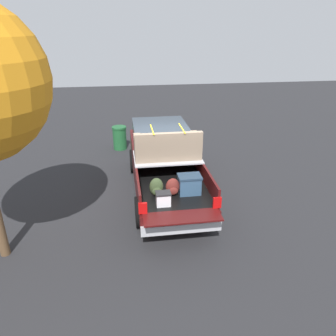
{
  "coord_description": "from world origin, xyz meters",
  "views": [
    {
      "loc": [
        -9.06,
        1.24,
        4.88
      ],
      "look_at": [
        -0.6,
        0.0,
        1.1
      ],
      "focal_mm": 34.71,
      "sensor_mm": 36.0,
      "label": 1
    }
  ],
  "objects": [
    {
      "name": "ground_plane",
      "position": [
        0.0,
        0.0,
        0.0
      ],
      "size": [
        40.0,
        40.0,
        0.0
      ],
      "primitive_type": "plane",
      "color": "#262628"
    },
    {
      "name": "pickup_truck",
      "position": [
        0.36,
        -0.0,
        0.96
      ],
      "size": [
        6.05,
        2.06,
        2.23
      ],
      "color": "#470F0F",
      "rests_on": "ground_plane"
    },
    {
      "name": "trash_can",
      "position": [
        4.19,
        1.37,
        0.5
      ],
      "size": [
        0.6,
        0.6,
        0.98
      ],
      "color": "#1E592D",
      "rests_on": "ground_plane"
    }
  ]
}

